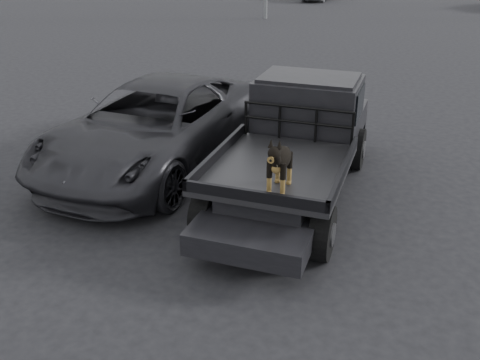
% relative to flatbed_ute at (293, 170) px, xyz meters
% --- Properties ---
extents(ground, '(120.00, 120.00, 0.00)m').
position_rel_flatbed_ute_xyz_m(ground, '(0.18, -1.42, -0.46)').
color(ground, black).
rests_on(ground, ground).
extents(flatbed_ute, '(2.00, 5.40, 0.92)m').
position_rel_flatbed_ute_xyz_m(flatbed_ute, '(0.00, 0.00, 0.00)').
color(flatbed_ute, black).
rests_on(flatbed_ute, ground).
extents(ute_cab, '(1.72, 1.30, 0.88)m').
position_rel_flatbed_ute_xyz_m(ute_cab, '(-0.00, 0.95, 0.90)').
color(ute_cab, black).
rests_on(ute_cab, flatbed_ute).
extents(headache_rack, '(1.80, 0.08, 0.55)m').
position_rel_flatbed_ute_xyz_m(headache_rack, '(-0.00, 0.20, 0.74)').
color(headache_rack, black).
rests_on(headache_rack, flatbed_ute).
extents(dog, '(0.32, 0.60, 0.74)m').
position_rel_flatbed_ute_xyz_m(dog, '(0.21, -1.66, 0.83)').
color(dog, black).
rests_on(dog, flatbed_ute).
extents(parked_suv, '(2.86, 5.65, 1.53)m').
position_rel_flatbed_ute_xyz_m(parked_suv, '(-2.73, 0.47, 0.31)').
color(parked_suv, '#28282C').
rests_on(parked_suv, ground).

